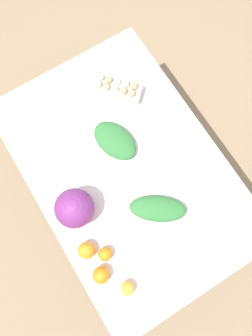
{
  "coord_description": "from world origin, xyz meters",
  "views": [
    {
      "loc": [
        0.34,
        -0.21,
        2.36
      ],
      "look_at": [
        0.0,
        0.0,
        0.76
      ],
      "focal_mm": 35.0,
      "sensor_mm": 36.0,
      "label": 1
    }
  ],
  "objects": [
    {
      "name": "ground_plane",
      "position": [
        0.0,
        0.0,
        0.0
      ],
      "size": [
        8.0,
        8.0,
        0.0
      ],
      "primitive_type": "plane",
      "color": "#937A5B"
    },
    {
      "name": "dining_table",
      "position": [
        0.0,
        0.0,
        0.65
      ],
      "size": [
        1.39,
        0.93,
        0.74
      ],
      "color": "silver",
      "rests_on": "ground_plane"
    },
    {
      "name": "cabbage_purple",
      "position": [
        0.05,
        -0.31,
        0.84
      ],
      "size": [
        0.19,
        0.19,
        0.19
      ],
      "primitive_type": "sphere",
      "color": "#7A2D75",
      "rests_on": "dining_table"
    },
    {
      "name": "egg_carton",
      "position": [
        -0.39,
        0.18,
        0.78
      ],
      "size": [
        0.26,
        0.25,
        0.09
      ],
      "rotation": [
        0.0,
        0.0,
        0.75
      ],
      "color": "#B7B7B2",
      "rests_on": "dining_table"
    },
    {
      "name": "greens_bunch_beet_tops",
      "position": [
        0.26,
        0.02,
        0.77
      ],
      "size": [
        0.27,
        0.3,
        0.07
      ],
      "primitive_type": "ellipsoid",
      "rotation": [
        0.0,
        0.0,
        4.07
      ],
      "color": "#337538",
      "rests_on": "dining_table"
    },
    {
      "name": "greens_bunch_scallion",
      "position": [
        -0.15,
        0.03,
        0.78
      ],
      "size": [
        0.29,
        0.22,
        0.07
      ],
      "primitive_type": "ellipsoid",
      "rotation": [
        0.0,
        0.0,
        0.27
      ],
      "color": "#337538",
      "rests_on": "dining_table"
    },
    {
      "name": "orange_0",
      "position": [
        0.38,
        -0.37,
        0.78
      ],
      "size": [
        0.08,
        0.08,
        0.08
      ],
      "primitive_type": "sphere",
      "color": "orange",
      "rests_on": "dining_table"
    },
    {
      "name": "orange_1",
      "position": [
        0.49,
        -0.29,
        0.77
      ],
      "size": [
        0.06,
        0.06,
        0.06
      ],
      "primitive_type": "sphere",
      "color": "#F9A833",
      "rests_on": "dining_table"
    },
    {
      "name": "orange_2",
      "position": [
        0.31,
        -0.3,
        0.77
      ],
      "size": [
        0.07,
        0.07,
        0.07
      ],
      "primitive_type": "sphere",
      "color": "orange",
      "rests_on": "dining_table"
    },
    {
      "name": "orange_3",
      "position": [
        0.24,
        -0.37,
        0.78
      ],
      "size": [
        0.08,
        0.08,
        0.08
      ],
      "primitive_type": "sphere",
      "color": "orange",
      "rests_on": "dining_table"
    }
  ]
}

